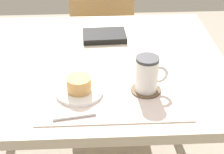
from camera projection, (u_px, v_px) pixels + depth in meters
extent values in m
cylinder|color=beige|center=(3.00, 91.00, 1.91)|extent=(0.05, 0.05, 0.68)
cylinder|color=beige|center=(180.00, 86.00, 1.95)|extent=(0.05, 0.05, 0.68)
cube|color=beige|center=(90.00, 66.00, 1.42)|extent=(1.03, 0.87, 0.04)
cylinder|color=tan|center=(135.00, 94.00, 2.12)|extent=(0.04, 0.04, 0.42)
cylinder|color=tan|center=(72.00, 96.00, 2.11)|extent=(0.04, 0.04, 0.42)
cylinder|color=tan|center=(130.00, 63.00, 2.42)|extent=(0.04, 0.04, 0.42)
cylinder|color=tan|center=(75.00, 64.00, 2.41)|extent=(0.04, 0.04, 0.42)
cube|color=tan|center=(103.00, 45.00, 2.14)|extent=(0.43, 0.43, 0.04)
cube|color=silver|center=(113.00, 96.00, 1.22)|extent=(0.48, 0.29, 0.00)
cylinder|color=white|center=(79.00, 92.00, 1.22)|extent=(0.15, 0.15, 0.01)
cylinder|color=#E0A860|center=(79.00, 84.00, 1.21)|extent=(0.08, 0.08, 0.05)
cylinder|color=brown|center=(146.00, 90.00, 1.24)|extent=(0.10, 0.10, 0.00)
cylinder|color=white|center=(147.00, 75.00, 1.21)|extent=(0.07, 0.07, 0.11)
cylinder|color=#3D3D42|center=(148.00, 59.00, 1.18)|extent=(0.08, 0.08, 0.01)
torus|color=white|center=(159.00, 74.00, 1.21)|extent=(0.06, 0.01, 0.06)
cylinder|color=silver|center=(74.00, 117.00, 1.12)|extent=(0.13, 0.03, 0.01)
cube|color=black|center=(104.00, 36.00, 1.57)|extent=(0.19, 0.13, 0.02)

